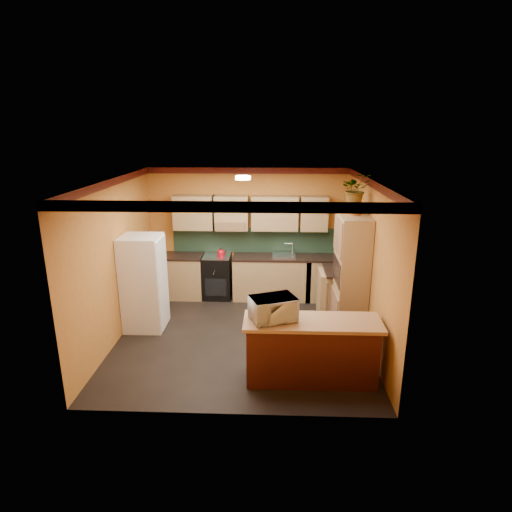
{
  "coord_description": "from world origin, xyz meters",
  "views": [
    {
      "loc": [
        0.51,
        -6.68,
        3.47
      ],
      "look_at": [
        0.23,
        0.45,
        1.32
      ],
      "focal_mm": 30.0,
      "sensor_mm": 36.0,
      "label": 1
    }
  ],
  "objects_px": {
    "breakfast_bar": "(311,352)",
    "base_cabinets_back": "(247,278)",
    "pantry": "(351,276)",
    "fridge": "(144,283)",
    "microwave": "(273,309)",
    "stove": "(217,277)"
  },
  "relations": [
    {
      "from": "breakfast_bar",
      "to": "base_cabinets_back",
      "type": "bearing_deg",
      "value": 109.6
    },
    {
      "from": "breakfast_bar",
      "to": "microwave",
      "type": "relative_size",
      "value": 2.98
    },
    {
      "from": "stove",
      "to": "microwave",
      "type": "height_order",
      "value": "microwave"
    },
    {
      "from": "fridge",
      "to": "microwave",
      "type": "bearing_deg",
      "value": -34.85
    },
    {
      "from": "fridge",
      "to": "breakfast_bar",
      "type": "distance_m",
      "value": 3.27
    },
    {
      "from": "fridge",
      "to": "pantry",
      "type": "distance_m",
      "value": 3.61
    },
    {
      "from": "fridge",
      "to": "breakfast_bar",
      "type": "bearing_deg",
      "value": -29.32
    },
    {
      "from": "fridge",
      "to": "breakfast_bar",
      "type": "relative_size",
      "value": 0.94
    },
    {
      "from": "base_cabinets_back",
      "to": "stove",
      "type": "bearing_deg",
      "value": -180.0
    },
    {
      "from": "breakfast_bar",
      "to": "stove",
      "type": "bearing_deg",
      "value": 119.19
    },
    {
      "from": "base_cabinets_back",
      "to": "fridge",
      "type": "distance_m",
      "value": 2.32
    },
    {
      "from": "base_cabinets_back",
      "to": "microwave",
      "type": "relative_size",
      "value": 6.05
    },
    {
      "from": "base_cabinets_back",
      "to": "breakfast_bar",
      "type": "xyz_separation_m",
      "value": [
        1.1,
        -3.09,
        0.0
      ]
    },
    {
      "from": "fridge",
      "to": "pantry",
      "type": "xyz_separation_m",
      "value": [
        3.6,
        -0.05,
        0.2
      ]
    },
    {
      "from": "breakfast_bar",
      "to": "fridge",
      "type": "bearing_deg",
      "value": 150.68
    },
    {
      "from": "stove",
      "to": "pantry",
      "type": "distance_m",
      "value": 3.0
    },
    {
      "from": "pantry",
      "to": "breakfast_bar",
      "type": "relative_size",
      "value": 1.17
    },
    {
      "from": "pantry",
      "to": "breakfast_bar",
      "type": "xyz_separation_m",
      "value": [
        -0.77,
        -1.53,
        -0.61
      ]
    },
    {
      "from": "breakfast_bar",
      "to": "microwave",
      "type": "height_order",
      "value": "microwave"
    },
    {
      "from": "base_cabinets_back",
      "to": "breakfast_bar",
      "type": "bearing_deg",
      "value": -70.4
    },
    {
      "from": "base_cabinets_back",
      "to": "microwave",
      "type": "xyz_separation_m",
      "value": [
        0.55,
        -3.09,
        0.66
      ]
    },
    {
      "from": "fridge",
      "to": "stove",
      "type": "bearing_deg",
      "value": 53.63
    }
  ]
}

